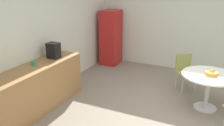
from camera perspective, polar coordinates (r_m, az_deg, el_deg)
The scene contains 11 objects.
ground_plane at distance 4.51m, azimuth 15.69°, elevation -14.24°, with size 6.00×6.00×0.00m, color gray.
wall_back at distance 5.25m, azimuth -17.01°, elevation 5.87°, with size 6.00×0.10×2.60m, color silver.
wall_side_right at distance 6.89m, azimuth 21.22°, elevation 8.38°, with size 0.10×6.00×2.60m, color silver.
counter_block at distance 4.82m, azimuth -18.33°, elevation -6.17°, with size 2.42×0.60×0.90m, color #9E7042.
locker_cabinet at distance 7.20m, azimuth -0.26°, elevation 6.09°, with size 0.60×0.50×1.62m, color #B21E1E.
round_table at distance 4.98m, azimuth 22.08°, elevation -4.12°, with size 1.04×1.04×0.73m.
chair_olive at distance 5.75m, azimuth 17.00°, elevation -1.15°, with size 0.59×0.59×0.83m.
fruit_bowl at distance 4.90m, azimuth 22.69°, elevation -2.25°, with size 0.23×0.23×0.11m.
mug_white at distance 5.28m, azimuth -12.90°, elevation 2.32°, with size 0.13×0.08×0.09m.
mug_green at distance 4.75m, azimuth -18.25°, elevation -0.05°, with size 0.13×0.08×0.09m.
coffee_maker at distance 5.09m, azimuth -13.83°, elevation 2.93°, with size 0.20×0.24×0.32m, color black.
Camera 1 is at (-3.78, -0.48, 2.42)m, focal length 38.27 mm.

